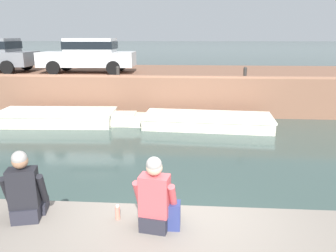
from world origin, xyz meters
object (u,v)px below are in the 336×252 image
car_left_inner_white (89,54)px  backpack_on_ledge (169,215)px  bottle_drink (118,212)px  person_seated_right (156,200)px  boat_moored_central_cream (201,121)px  boat_moored_west_cream (62,117)px  mooring_bollard_east (245,72)px  mooring_bollard_mid (118,71)px  person_seated_left (25,193)px

car_left_inner_white → backpack_on_ledge: size_ratio=10.55×
bottle_drink → person_seated_right: bearing=-15.5°
boat_moored_central_cream → car_left_inner_white: bearing=148.3°
boat_moored_west_cream → person_seated_right: size_ratio=5.50×
mooring_bollard_east → bottle_drink: 10.22m
boat_moored_west_cream → boat_moored_central_cream: 5.32m
person_seated_right → bottle_drink: bearing=164.5°
mooring_bollard_east → bottle_drink: size_ratio=2.18×
boat_moored_west_cream → car_left_inner_white: car_left_inner_white is taller
boat_moored_west_cream → mooring_bollard_east: bearing=12.8°
boat_moored_central_cream → mooring_bollard_east: 2.94m
boat_moored_central_cream → mooring_bollard_mid: mooring_bollard_mid is taller
car_left_inner_white → mooring_bollard_east: size_ratio=9.67×
person_seated_right → mooring_bollard_mid: bearing=104.9°
person_seated_right → backpack_on_ledge: bearing=3.6°
mooring_bollard_mid → bottle_drink: 9.96m
boat_moored_west_cream → person_seated_left: size_ratio=5.50×
boat_moored_central_cream → person_seated_right: size_ratio=5.87×
mooring_bollard_east → person_seated_left: 10.68m
person_seated_right → bottle_drink: size_ratio=4.73×
person_seated_left → bottle_drink: 1.23m
boat_moored_central_cream → mooring_bollard_mid: size_ratio=12.73×
person_seated_right → car_left_inner_white: bearing=110.6°
car_left_inner_white → bottle_drink: size_ratio=21.10×
boat_moored_west_cream → bottle_drink: (3.97, -8.08, 0.78)m
car_left_inner_white → person_seated_left: 11.55m
boat_moored_central_cream → bottle_drink: (-1.35, -8.02, 0.80)m
boat_moored_central_cream → car_left_inner_white: 6.37m
backpack_on_ledge → mooring_bollard_mid: bearing=105.8°
person_seated_left → car_left_inner_white: bearing=102.7°
boat_moored_west_cream → bottle_drink: size_ratio=26.03×
boat_moored_central_cream → person_seated_left: person_seated_left is taller
person_seated_right → boat_moored_central_cream: bearing=84.3°
mooring_bollard_mid → person_seated_left: bearing=-84.7°
person_seated_left → bottle_drink: (1.20, 0.06, -0.28)m
boat_moored_west_cream → boat_moored_central_cream: size_ratio=0.94×
boat_moored_central_cream → backpack_on_ledge: size_ratio=13.88×
boat_moored_central_cream → bottle_drink: size_ratio=27.76×
boat_moored_west_cream → person_seated_left: bearing=-71.2°
mooring_bollard_east → person_seated_right: bearing=-104.7°
car_left_inner_white → mooring_bollard_east: car_left_inner_white is taller
mooring_bollard_mid → backpack_on_ledge: (2.79, -9.83, -0.77)m
person_seated_left → person_seated_right: bearing=-2.9°
boat_moored_central_cream → backpack_on_ledge: bearing=-94.6°
mooring_bollard_east → bottle_drink: mooring_bollard_east is taller
person_seated_right → backpack_on_ledge: person_seated_right is taller
mooring_bollard_east → person_seated_left: mooring_bollard_east is taller
bottle_drink → backpack_on_ledge: backpack_on_ledge is taller
mooring_bollard_mid → person_seated_left: (0.90, -9.76, -0.56)m
mooring_bollard_mid → person_seated_right: mooring_bollard_mid is taller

